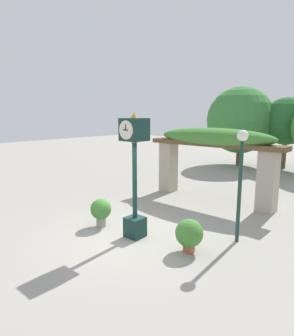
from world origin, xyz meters
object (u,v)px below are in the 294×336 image
(potted_plant_near_left, at_px, (189,234))
(potted_plant_near_right, at_px, (101,210))
(lamp_post, at_px, (241,167))
(pedestal_clock, at_px, (135,167))

(potted_plant_near_left, bearing_deg, potted_plant_near_right, -173.38)
(potted_plant_near_left, xyz_separation_m, lamp_post, (0.61, 1.38, 1.57))
(lamp_post, bearing_deg, potted_plant_near_left, -113.99)
(potted_plant_near_right, xyz_separation_m, lamp_post, (3.56, 1.72, 1.53))
(pedestal_clock, height_order, potted_plant_near_left, pedestal_clock)
(potted_plant_near_right, bearing_deg, lamp_post, 25.85)
(potted_plant_near_left, distance_m, potted_plant_near_right, 2.96)
(potted_plant_near_right, height_order, lamp_post, lamp_post)
(pedestal_clock, relative_size, lamp_post, 1.15)
(pedestal_clock, height_order, lamp_post, pedestal_clock)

